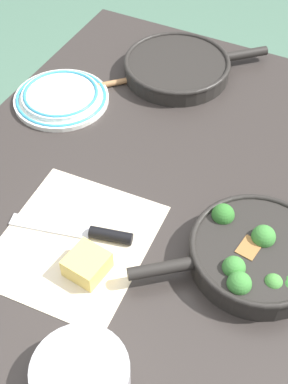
% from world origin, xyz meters
% --- Properties ---
extents(ground_plane, '(14.00, 14.00, 0.00)m').
position_xyz_m(ground_plane, '(0.00, 0.00, 0.00)').
color(ground_plane, '#476B56').
extents(dining_table_red, '(1.26, 0.91, 0.74)m').
position_xyz_m(dining_table_red, '(0.00, 0.00, 0.66)').
color(dining_table_red, '#2D2826').
rests_on(dining_table_red, ground_plane).
extents(skillet_broccoli, '(0.29, 0.33, 0.07)m').
position_xyz_m(skillet_broccoli, '(-0.05, -0.26, 0.77)').
color(skillet_broccoli, black).
rests_on(skillet_broccoli, dining_table_red).
extents(skillet_eggs, '(0.32, 0.33, 0.05)m').
position_xyz_m(skillet_eggs, '(0.43, 0.12, 0.76)').
color(skillet_eggs, black).
rests_on(skillet_eggs, dining_table_red).
extents(wooden_spoon, '(0.26, 0.26, 0.02)m').
position_xyz_m(wooden_spoon, '(0.33, 0.22, 0.75)').
color(wooden_spoon, '#996B42').
rests_on(wooden_spoon, dining_table_red).
extents(parchment_sheet, '(0.33, 0.29, 0.00)m').
position_xyz_m(parchment_sheet, '(-0.16, 0.07, 0.74)').
color(parchment_sheet, beige).
rests_on(parchment_sheet, dining_table_red).
extents(grater_knife, '(0.08, 0.25, 0.02)m').
position_xyz_m(grater_knife, '(-0.13, 0.05, 0.75)').
color(grater_knife, silver).
rests_on(grater_knife, dining_table_red).
extents(cheese_block, '(0.08, 0.08, 0.04)m').
position_xyz_m(cheese_block, '(-0.21, 0.01, 0.76)').
color(cheese_block, '#E0C15B').
rests_on(cheese_block, dining_table_red).
extents(dinner_plate_stack, '(0.24, 0.24, 0.03)m').
position_xyz_m(dinner_plate_stack, '(0.20, 0.33, 0.75)').
color(dinner_plate_stack, silver).
rests_on(dinner_plate_stack, dining_table_red).
extents(prep_bowl_steel, '(0.16, 0.16, 0.05)m').
position_xyz_m(prep_bowl_steel, '(-0.39, -0.09, 0.76)').
color(prep_bowl_steel, '#B7B7BC').
rests_on(prep_bowl_steel, dining_table_red).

